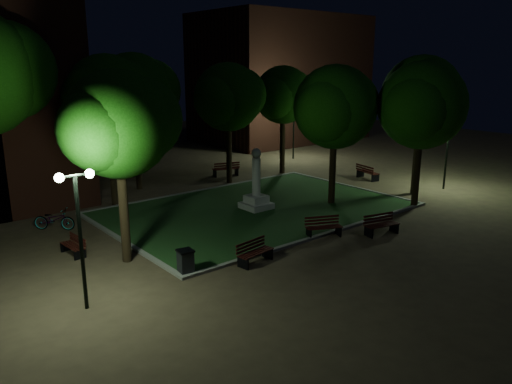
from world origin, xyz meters
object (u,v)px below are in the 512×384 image
at_px(bench_near_right, 381,225).
at_px(bench_west_near, 254,253).
at_px(bench_left_side, 74,246).
at_px(bench_right_side, 367,173).
at_px(bicycle, 54,219).
at_px(bench_near_left, 323,227).
at_px(trash_bin, 186,262).
at_px(bench_far_side, 226,169).
at_px(monument, 256,192).

height_order(bench_near_right, bench_west_near, bench_near_right).
relative_size(bench_left_side, bench_right_side, 0.78).
height_order(bench_west_near, bicycle, bicycle).
relative_size(bench_near_left, bench_west_near, 1.03).
height_order(bench_left_side, trash_bin, trash_bin).
bearing_deg(bicycle, bench_near_right, -88.56).
height_order(bench_left_side, bicycle, bicycle).
xyz_separation_m(bench_west_near, bench_far_side, (8.20, 13.06, 0.05)).
relative_size(bench_west_near, trash_bin, 1.76).
height_order(monument, bench_right_side, monument).
distance_m(bench_near_left, trash_bin, 6.95).
bearing_deg(bench_near_right, bench_left_side, 164.82).
relative_size(bench_near_left, bench_left_side, 1.19).
relative_size(bench_near_right, trash_bin, 1.84).
bearing_deg(bench_right_side, bench_near_right, 143.83).
relative_size(bench_west_near, bicycle, 0.87).
relative_size(bench_west_near, bench_right_side, 0.90).
relative_size(bench_far_side, bicycle, 0.99).
bearing_deg(bench_west_near, bench_far_side, 49.45).
relative_size(bench_near_left, bench_near_right, 0.98).
height_order(monument, bicycle, monument).
bearing_deg(bench_left_side, bench_west_near, 39.15).
relative_size(bench_far_side, trash_bin, 2.01).
bearing_deg(bench_near_left, monument, 110.69).
xyz_separation_m(monument, bench_left_side, (-9.73, -0.24, -0.59)).
bearing_deg(bench_left_side, bench_far_side, 115.69).
height_order(monument, bench_far_side, monument).
distance_m(bench_west_near, bench_left_side, 7.32).
xyz_separation_m(bench_near_left, bicycle, (-8.95, 8.55, 0.09)).
bearing_deg(monument, bicycle, 159.81).
bearing_deg(bench_near_right, bench_near_left, 160.33).
distance_m(bench_left_side, bicycle, 3.69).
bearing_deg(bench_left_side, trash_bin, 23.55).
height_order(bench_near_right, bench_far_side, bench_far_side).
height_order(trash_bin, bicycle, bicycle).
bearing_deg(bench_near_left, bench_right_side, 53.87).
bearing_deg(monument, bench_west_near, -130.13).
height_order(bench_west_near, trash_bin, trash_bin).
bearing_deg(bicycle, monument, -66.93).
xyz_separation_m(bench_west_near, bench_left_side, (-5.07, 5.28, -0.05)).
distance_m(bench_near_left, bench_far_side, 13.25).
xyz_separation_m(bench_near_left, bench_right_side, (10.54, 5.90, 0.03)).
distance_m(bench_left_side, bench_far_side, 15.38).
relative_size(bench_right_side, bicycle, 0.96).
distance_m(monument, bench_left_side, 9.75).
bearing_deg(trash_bin, bench_near_left, -2.81).
bearing_deg(trash_bin, monument, 33.26).
height_order(monument, bench_near_right, monument).
relative_size(bench_near_right, bench_right_side, 0.94).
bearing_deg(trash_bin, bench_west_near, -15.74).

